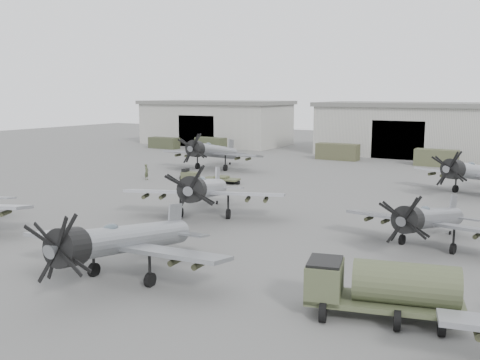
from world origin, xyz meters
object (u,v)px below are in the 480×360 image
Objects in this scene: aircraft_near_1 at (118,241)px; tug_trailer at (202,177)px; aircraft_mid_1 at (204,189)px; ground_crew at (147,172)px; aircraft_far_1 at (474,172)px; aircraft_far_0 at (211,151)px; fuel_tanker at (382,286)px; aircraft_mid_2 at (428,219)px.

tug_trailer is at bearing 111.85° from aircraft_near_1.
ground_crew is at bearing 120.97° from aircraft_mid_1.
aircraft_far_1 reaches higher than ground_crew.
tug_trailer is at bearing -68.47° from aircraft_far_0.
aircraft_far_0 is at bearing 100.50° from aircraft_mid_1.
tug_trailer is at bearing -144.15° from aircraft_far_1.
aircraft_far_0 reaches higher than fuel_tanker.
aircraft_mid_2 reaches higher than fuel_tanker.
aircraft_far_0 is 32.80m from aircraft_far_1.
aircraft_far_0 reaches higher than aircraft_near_1.
aircraft_far_0 is at bearing 118.28° from fuel_tanker.
aircraft_mid_1 reaches higher than tug_trailer.
aircraft_far_1 is 36.03m from ground_crew.
aircraft_near_1 is 15.50m from aircraft_mid_1.
aircraft_far_1 is at bearing 65.29° from aircraft_near_1.
tug_trailer is at bearing 103.08° from aircraft_mid_1.
aircraft_near_1 is 13.94m from fuel_tanker.
aircraft_far_1 is (0.10, 21.96, 0.29)m from aircraft_mid_2.
ground_crew is at bearing 168.75° from aircraft_mid_2.
aircraft_near_1 is 35.14m from ground_crew.
tug_trailer is at bearing 160.96° from aircraft_mid_2.
aircraft_far_0 reaches higher than aircraft_mid_1.
aircraft_far_1 is (32.76, -1.61, -0.20)m from aircraft_far_0.
aircraft_mid_1 is 1.04× the size of aircraft_far_1.
aircraft_near_1 is at bearing -87.57° from aircraft_far_1.
aircraft_far_0 is at bearing 153.25° from aircraft_mid_2.
aircraft_mid_1 reaches higher than aircraft_near_1.
aircraft_far_0 is (-14.94, 23.63, 0.11)m from aircraft_mid_1.
fuel_tanker is (0.38, -34.38, -0.78)m from aircraft_far_1.
aircraft_near_1 is 1.00× the size of aircraft_far_1.
tug_trailer is at bearing 121.91° from fuel_tanker.
tug_trailer is at bearing -84.52° from ground_crew.
aircraft_mid_2 is (17.72, 0.06, -0.38)m from aircraft_mid_1.
aircraft_far_0 reaches higher than ground_crew.
aircraft_far_1 is (13.32, 36.85, 0.04)m from aircraft_near_1.
aircraft_mid_1 is (-4.51, 14.83, 0.13)m from aircraft_near_1.
ground_crew is at bearing -143.05° from aircraft_far_1.
ground_crew is (-34.73, 12.85, -1.11)m from aircraft_mid_2.
aircraft_mid_1 reaches higher than aircraft_far_1.
aircraft_mid_2 is 0.90× the size of aircraft_far_1.
aircraft_mid_1 is 1.78× the size of fuel_tanker.
aircraft_far_0 is 11.03m from ground_crew.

